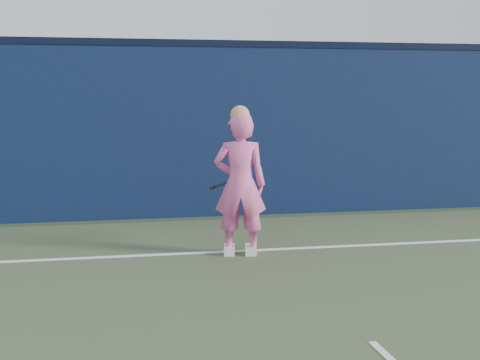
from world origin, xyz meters
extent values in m
cube|color=#0B1832|center=(0.00, 6.50, 1.25)|extent=(24.00, 0.40, 2.50)
cube|color=black|center=(0.00, 6.50, 2.55)|extent=(24.00, 0.42, 0.10)
imported|color=pink|center=(-0.42, 3.89, 0.81)|extent=(0.65, 0.49, 1.61)
sphere|color=tan|center=(-0.42, 3.89, 1.58)|extent=(0.22, 0.22, 0.22)
cube|color=white|center=(-0.30, 3.87, 0.05)|extent=(0.17, 0.30, 0.10)
cube|color=white|center=(-0.53, 3.91, 0.05)|extent=(0.17, 0.30, 0.10)
torus|color=black|center=(-0.32, 4.38, 0.81)|extent=(0.26, 0.17, 0.27)
torus|color=#CAD914|center=(-0.32, 4.38, 0.81)|extent=(0.21, 0.13, 0.22)
cylinder|color=beige|center=(-0.32, 4.38, 0.81)|extent=(0.21, 0.12, 0.22)
cylinder|color=black|center=(-0.52, 4.35, 0.76)|extent=(0.24, 0.10, 0.09)
cylinder|color=black|center=(-0.64, 4.34, 0.72)|extent=(0.12, 0.07, 0.06)
cube|color=white|center=(0.00, 4.00, 0.01)|extent=(11.00, 0.08, 0.01)
camera|label=1|loc=(-1.86, -3.43, 1.81)|focal=50.00mm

